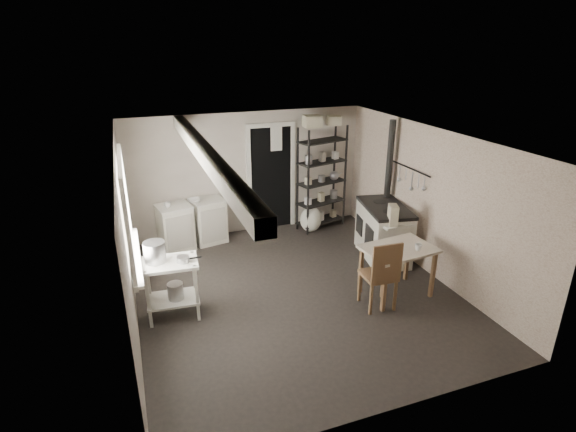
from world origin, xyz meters
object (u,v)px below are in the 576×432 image
object	(u,v)px
shelf_rack	(322,181)
chair	(378,275)
stockpot	(155,253)
flour_sack	(311,220)
stove	(383,233)
base_cabinets	(192,221)
work_table	(397,271)
prep_table	(172,289)

from	to	relation	value
shelf_rack	chair	size ratio (longest dim) A/B	1.94
stockpot	flour_sack	distance (m)	3.66
stove	shelf_rack	bearing A→B (deg)	117.23
base_cabinets	chair	size ratio (longest dim) A/B	1.19
shelf_rack	work_table	size ratio (longest dim) A/B	2.02
stockpot	flour_sack	bearing A→B (deg)	32.71
shelf_rack	flour_sack	world-z (taller)	shelf_rack
prep_table	stockpot	size ratio (longest dim) A/B	2.70
stockpot	stove	size ratio (longest dim) A/B	0.26
prep_table	stove	xyz separation A→B (m)	(3.59, 0.59, 0.04)
base_cabinets	flour_sack	bearing A→B (deg)	-15.73
base_cabinets	flour_sack	distance (m)	2.27
work_table	flour_sack	bearing A→B (deg)	95.86
base_cabinets	shelf_rack	bearing A→B (deg)	-11.61
stove	flour_sack	size ratio (longest dim) A/B	2.31
stockpot	shelf_rack	bearing A→B (deg)	32.48
prep_table	base_cabinets	distance (m)	2.28
work_table	flour_sack	size ratio (longest dim) A/B	1.96
stockpot	work_table	size ratio (longest dim) A/B	0.30
base_cabinets	shelf_rack	size ratio (longest dim) A/B	0.62
prep_table	shelf_rack	bearing A→B (deg)	34.70
prep_table	work_table	distance (m)	3.17
prep_table	flour_sack	size ratio (longest dim) A/B	1.61
stockpot	stove	xyz separation A→B (m)	(3.76, 0.52, -0.50)
base_cabinets	stove	bearing A→B (deg)	-39.25
stockpot	prep_table	bearing A→B (deg)	-22.72
prep_table	chair	world-z (taller)	chair
shelf_rack	prep_table	bearing A→B (deg)	-160.51
shelf_rack	stockpot	bearing A→B (deg)	-162.73
chair	flour_sack	bearing A→B (deg)	90.45
base_cabinets	shelf_rack	world-z (taller)	shelf_rack
stockpot	flour_sack	size ratio (longest dim) A/B	0.59
base_cabinets	work_table	size ratio (longest dim) A/B	1.24
shelf_rack	chair	xyz separation A→B (m)	(-0.43, -2.90, -0.46)
prep_table	shelf_rack	xyz separation A→B (m)	(3.13, 2.17, 0.55)
stockpot	work_table	world-z (taller)	stockpot
prep_table	stove	bearing A→B (deg)	9.33
shelf_rack	chair	bearing A→B (deg)	-113.57
work_table	flour_sack	xyz separation A→B (m)	(-0.26, 2.57, -0.14)
base_cabinets	shelf_rack	distance (m)	2.57
flour_sack	stove	bearing A→B (deg)	-62.57
work_table	prep_table	bearing A→B (deg)	169.75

